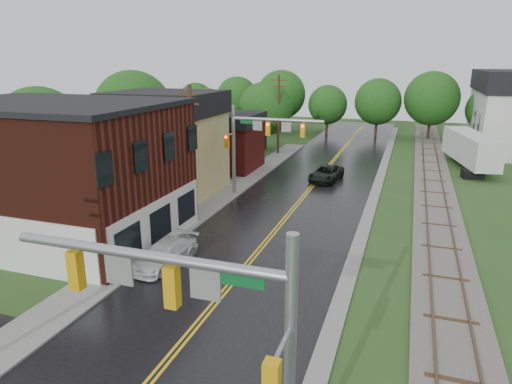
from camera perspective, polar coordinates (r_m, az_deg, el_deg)
The scene contains 18 objects.
main_road at distance 38.78m, azimuth 6.63°, elevation 0.23°, with size 10.00×90.00×0.02m, color black.
curb_right at distance 42.89m, azimuth 15.14°, elevation 1.33°, with size 0.80×70.00×0.12m, color gray.
sidewalk_left at distance 36.02m, azimuth -4.78°, elevation -0.97°, with size 2.40×50.00×0.12m, color gray.
brick_building at distance 30.18m, azimuth -23.81°, elevation 2.46°, with size 14.30×10.30×8.30m.
yellow_house at distance 38.21m, azimuth -10.93°, elevation 4.75°, with size 8.00×7.00×6.40m, color tan.
darkred_building at distance 45.89m, azimuth -4.24°, elevation 5.62°, with size 7.00×6.00×4.40m, color #3F0F0C.
railroad at distance 42.87m, azimuth 21.28°, elevation 0.91°, with size 3.20×80.00×0.30m.
traffic_signal_near at distance 11.04m, azimuth -6.77°, elevation -14.70°, with size 7.34×0.30×7.20m.
traffic_signal_far at distance 35.75m, azimuth 0.37°, elevation 7.15°, with size 7.34×0.43×7.20m.
utility_pole_b at distance 32.51m, azimuth -8.06°, elevation 5.62°, with size 1.80×0.28×9.00m.
utility_pole_c at distance 52.86m, azimuth 2.81°, elevation 9.81°, with size 1.80×0.28×9.00m.
tree_left_a at distance 39.94m, azimuth -25.26°, elevation 6.77°, with size 6.80×6.80×8.67m.
tree_left_b at distance 46.37m, azimuth -14.96°, elevation 9.63°, with size 7.60×7.60×9.69m.
tree_left_c at distance 51.51m, azimuth -6.14°, elevation 9.34°, with size 6.00×6.00×7.65m.
tree_left_e at distance 55.25m, azimuth 1.29°, elevation 10.20°, with size 6.40×6.40×8.16m.
suv_dark at distance 41.79m, azimuth 8.77°, elevation 2.28°, with size 2.24×4.87×1.35m, color black.
pickup_white at distance 24.99m, azimuth -11.29°, elevation -7.64°, with size 1.80×4.42×1.28m, color silver.
semi_trailer at distance 50.37m, azimuth 25.21°, elevation 5.00°, with size 4.64×11.28×3.56m.
Camera 1 is at (7.70, -6.49, 10.63)m, focal length 32.00 mm.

